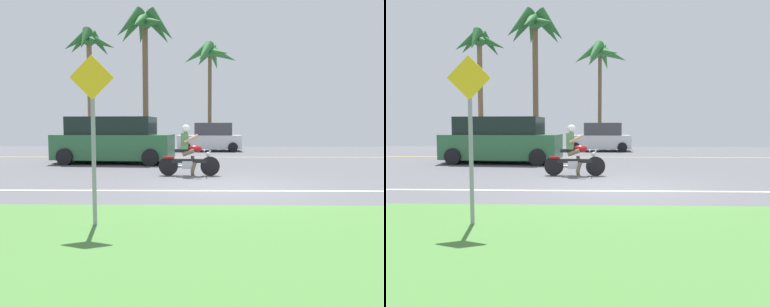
# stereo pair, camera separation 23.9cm
# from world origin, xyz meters

# --- Properties ---
(ground) EXTENTS (56.00, 30.00, 0.04)m
(ground) POSITION_xyz_m (0.00, 3.00, -0.02)
(ground) COLOR #545459
(grass_median) EXTENTS (56.00, 3.80, 0.06)m
(grass_median) POSITION_xyz_m (0.00, -4.10, 0.03)
(grass_median) COLOR #477A38
(grass_median) RESTS_ON ground
(lane_line_near) EXTENTS (50.40, 0.12, 0.01)m
(lane_line_near) POSITION_xyz_m (0.00, -0.43, 0.00)
(lane_line_near) COLOR silver
(lane_line_near) RESTS_ON ground
(lane_line_far) EXTENTS (50.40, 0.12, 0.01)m
(lane_line_far) POSITION_xyz_m (0.00, 8.73, 0.00)
(lane_line_far) COLOR yellow
(lane_line_far) RESTS_ON ground
(motorcyclist) EXTENTS (1.84, 0.60, 1.54)m
(motorcyclist) POSITION_xyz_m (-1.09, 2.14, 0.65)
(motorcyclist) COLOR black
(motorcyclist) RESTS_ON ground
(suv_nearby) EXTENTS (4.91, 2.50, 1.86)m
(suv_nearby) POSITION_xyz_m (-4.22, 5.90, 0.91)
(suv_nearby) COLOR #2D663D
(suv_nearby) RESTS_ON ground
(parked_car_0) EXTENTS (4.23, 2.08, 1.43)m
(parked_car_0) POSITION_xyz_m (-6.16, 11.13, 0.67)
(parked_car_0) COLOR #AD1E1E
(parked_car_0) RESTS_ON ground
(parked_car_1) EXTENTS (3.81, 1.91, 1.70)m
(parked_car_1) POSITION_xyz_m (-0.07, 13.17, 0.79)
(parked_car_1) COLOR silver
(parked_car_1) RESTS_ON ground
(palm_tree_0) EXTENTS (3.45, 3.29, 7.73)m
(palm_tree_0) POSITION_xyz_m (-7.79, 14.71, 6.48)
(palm_tree_0) COLOR brown
(palm_tree_0) RESTS_ON ground
(palm_tree_1) EXTENTS (4.32, 4.65, 9.29)m
(palm_tree_1) POSITION_xyz_m (-4.30, 15.55, 7.81)
(palm_tree_1) COLOR brown
(palm_tree_1) RESTS_ON ground
(palm_tree_2) EXTENTS (3.96, 3.80, 7.32)m
(palm_tree_2) POSITION_xyz_m (0.02, 16.29, 6.18)
(palm_tree_2) COLOR brown
(palm_tree_2) RESTS_ON ground
(street_sign) EXTENTS (0.62, 0.06, 2.47)m
(street_sign) POSITION_xyz_m (-2.30, -3.53, 1.51)
(street_sign) COLOR gray
(street_sign) RESTS_ON ground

